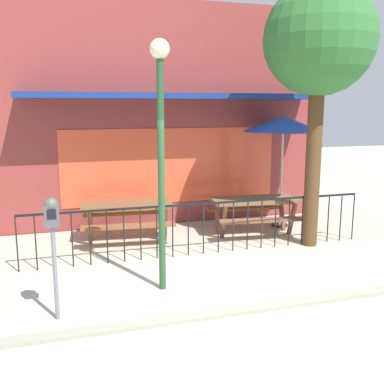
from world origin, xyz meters
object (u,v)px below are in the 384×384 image
object	(u,v)px
picnic_table_left	(127,211)
picnic_table_right	(254,206)
parking_meter_near	(52,226)
street_lamp	(161,129)
patio_umbrella	(283,125)
street_tree	(319,43)

from	to	relation	value
picnic_table_left	picnic_table_right	world-z (taller)	same
parking_meter_near	street_lamp	size ratio (longest dim) A/B	0.44
picnic_table_right	street_lamp	world-z (taller)	street_lamp
picnic_table_right	patio_umbrella	size ratio (longest dim) A/B	0.78
picnic_table_left	street_tree	xyz separation A→B (m)	(3.39, -1.34, 3.21)
street_tree	street_lamp	bearing A→B (deg)	-158.56
picnic_table_right	patio_umbrella	xyz separation A→B (m)	(0.83, 0.40, 1.68)
picnic_table_left	street_tree	world-z (taller)	street_tree
picnic_table_left	patio_umbrella	distance (m)	3.87
picnic_table_left	street_tree	bearing A→B (deg)	-21.59
patio_umbrella	street_lamp	size ratio (longest dim) A/B	0.69
parking_meter_near	street_lamp	bearing A→B (deg)	20.56
picnic_table_right	parking_meter_near	xyz separation A→B (m)	(-4.05, -2.86, 0.62)
street_lamp	patio_umbrella	bearing A→B (deg)	38.75
patio_umbrella	street_lamp	bearing A→B (deg)	-141.25
picnic_table_right	patio_umbrella	distance (m)	1.92
parking_meter_near	picnic_table_right	bearing A→B (deg)	35.26
picnic_table_right	street_tree	distance (m)	3.45
picnic_table_right	parking_meter_near	world-z (taller)	parking_meter_near
picnic_table_right	street_lamp	distance (m)	3.84
picnic_table_left	patio_umbrella	world-z (taller)	patio_umbrella
picnic_table_left	street_lamp	distance (m)	3.17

